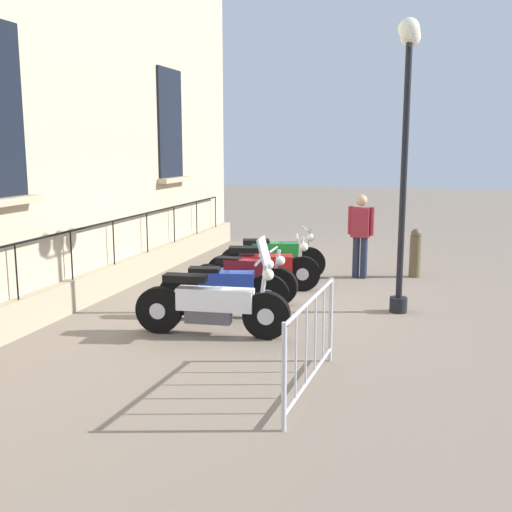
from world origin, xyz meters
The scene contains 11 objects.
ground_plane centered at (0.00, 0.00, 0.00)m, with size 60.00×60.00×0.00m, color gray.
building_facade centered at (-2.91, 0.00, 4.39)m, with size 0.82×12.84×8.96m.
motorcycle_white centered at (0.09, -1.94, 0.43)m, with size 2.21×0.57×1.41m.
motorcycle_blue centered at (-0.06, -1.01, 0.43)m, with size 2.01×0.72×1.04m.
motorcycle_maroon centered at (-0.04, -0.05, 0.41)m, with size 1.88×0.54×0.95m.
motorcycle_red centered at (0.04, 0.88, 0.42)m, with size 2.06×0.80×1.01m.
motorcycle_green centered at (-0.04, 1.89, 0.43)m, with size 2.05×0.95×1.03m.
lamppost centered at (2.51, 0.04, 3.14)m, with size 0.31×1.01×4.42m.
crowd_barrier centered at (1.78, -3.52, 0.56)m, with size 0.16×2.05×1.05m.
bollard centered at (2.67, 2.86, 0.50)m, with size 0.23×0.23×0.99m.
pedestrian_standing centered at (1.61, 2.47, 0.95)m, with size 0.52×0.27×1.67m.
Camera 1 is at (2.95, -9.73, 2.62)m, focal length 43.12 mm.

